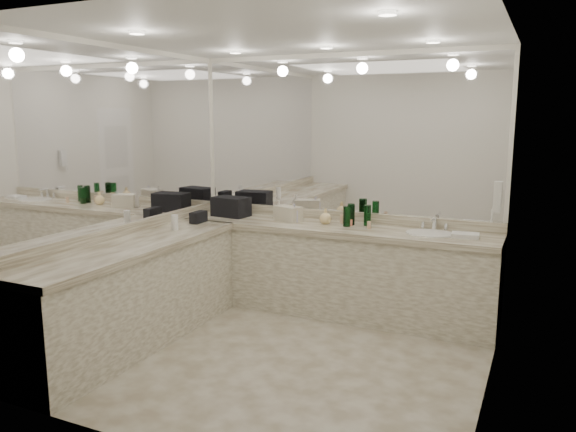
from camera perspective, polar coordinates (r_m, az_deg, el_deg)
The scene contains 35 objects.
floor at distance 4.82m, azimuth -0.63°, elevation -14.08°, with size 3.20×3.20×0.00m, color beige.
ceiling at distance 4.44m, azimuth -0.69°, elevation 18.21°, with size 3.20×3.20×0.00m, color white.
wall_back at distance 5.82m, azimuth 5.72°, elevation 3.43°, with size 3.20×0.02×2.60m, color silver.
wall_left at distance 5.33m, azimuth -16.40°, elevation 2.43°, with size 0.02×3.00×2.60m, color silver.
wall_right at distance 4.03m, azimuth 20.32°, elevation -0.18°, with size 0.02×3.00×2.60m, color silver.
vanity_back_base at distance 5.72m, azimuth 4.57°, elevation -5.68°, with size 3.20×0.60×0.84m, color silver.
vanity_back_top at distance 5.60m, azimuth 4.60°, elevation -1.28°, with size 3.20×0.64×0.06m, color beige.
vanity_left_base at distance 5.10m, azimuth -15.57°, elevation -8.00°, with size 0.60×2.40×0.84m, color silver.
vanity_left_top at distance 4.98m, azimuth -15.73°, elevation -3.09°, with size 0.64×2.42×0.06m, color beige.
backsplash_back at distance 5.86m, azimuth 5.60°, elevation 0.00°, with size 3.20×0.04×0.10m, color beige.
backsplash_left at distance 5.37m, azimuth -16.05°, elevation -1.28°, with size 0.04×3.00×0.10m, color beige.
mirror_back at distance 5.77m, azimuth 5.77°, elevation 8.10°, with size 3.12×0.01×1.55m, color white.
mirror_left at distance 5.28m, azimuth -16.56°, elevation 7.54°, with size 0.01×2.92×1.55m, color white.
sink at distance 5.36m, azimuth 14.21°, elevation -1.81°, with size 0.44×0.44×0.03m, color white.
faucet at distance 5.55m, azimuth 14.65°, elevation -0.64°, with size 0.24×0.16×0.14m, color silver.
wall_phone at distance 4.72m, azimuth 20.53°, elevation 1.85°, with size 0.06×0.10×0.24m, color white.
door at distance 3.60m, azimuth 19.20°, elevation -5.39°, with size 0.02×0.82×2.10m, color white.
black_toiletry_bag at distance 6.11m, azimuth -5.81°, elevation 1.00°, with size 0.38×0.24×0.22m, color black.
black_bag_spill at distance 5.79m, azimuth -9.08°, elevation -0.14°, with size 0.09×0.20×0.11m, color black.
cream_cosmetic_case at distance 5.81m, azimuth 0.01°, elevation 0.26°, with size 0.27×0.17×0.16m, color beige.
hand_towel at distance 5.28m, azimuth 17.57°, elevation -1.89°, with size 0.24×0.16×0.04m, color white.
lotion_left at distance 5.46m, azimuth -11.44°, elevation -0.61°, with size 0.07×0.07×0.15m, color white.
soap_bottle_a at distance 5.90m, azimuth -0.94°, elevation 0.65°, with size 0.08×0.08×0.21m, color silver.
soap_bottle_b at distance 5.75m, azimuth 0.65°, elevation 0.31°, with size 0.08×0.09×0.19m, color silver.
soap_bottle_c at distance 5.67m, azimuth 3.82°, elevation -0.02°, with size 0.12×0.12×0.16m, color #F8D88F.
green_bottle_0 at distance 5.55m, azimuth 5.99°, elevation -0.03°, with size 0.07×0.07×0.20m, color #0C4516.
green_bottle_1 at distance 5.64m, azimuth 6.45°, elevation 0.12°, with size 0.07×0.07×0.20m, color #0C4516.
green_bottle_2 at distance 5.63m, azimuth 6.41°, elevation 0.18°, with size 0.07×0.07×0.22m, color #0C4516.
green_bottle_3 at distance 5.63m, azimuth 8.07°, elevation 0.07°, with size 0.07×0.07×0.20m, color #0C4516.
amenity_bottle_0 at distance 6.12m, azimuth -4.38°, elevation 0.63°, with size 0.04×0.04×0.13m, color #3F3F4C.
amenity_bottle_1 at distance 6.08m, azimuth -4.99°, elevation 0.49°, with size 0.05×0.05×0.12m, color #E57F66.
amenity_bottle_2 at distance 6.09m, azimuth -4.62°, elevation 0.32°, with size 0.06×0.06×0.08m, color silver.
amenity_bottle_3 at distance 5.59m, azimuth 6.36°, elevation -0.68°, with size 0.04×0.04×0.06m, color #E57F66.
amenity_bottle_4 at distance 5.47m, azimuth 8.23°, elevation -0.92°, with size 0.04×0.04×0.07m, color #E0B28C.
amenity_bottle_5 at distance 5.71m, azimuth 5.58°, elevation -0.31°, with size 0.06×0.06×0.09m, color #E0B28C.
Camera 1 is at (1.89, -3.96, 1.98)m, focal length 35.00 mm.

